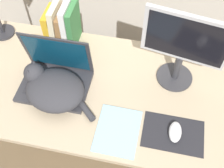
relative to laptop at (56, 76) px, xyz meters
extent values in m
cube|color=tan|center=(0.16, 0.01, -0.07)|extent=(1.40, 0.73, 0.03)
cylinder|color=#38383D|center=(-0.49, 0.33, -0.42)|extent=(0.04, 0.04, 0.68)
cylinder|color=#38383D|center=(0.81, 0.33, -0.42)|extent=(0.04, 0.04, 0.68)
cube|color=#2D2D33|center=(0.00, -0.03, -0.04)|extent=(0.34, 0.25, 0.02)
cube|color=#28282D|center=(0.00, -0.04, -0.03)|extent=(0.28, 0.13, 0.00)
cube|color=#2D2D33|center=(0.00, 0.07, 0.09)|extent=(0.34, 0.05, 0.25)
cube|color=#0A334C|center=(0.00, 0.07, 0.09)|extent=(0.31, 0.04, 0.22)
ellipsoid|color=#333338|center=(0.03, -0.08, 0.01)|extent=(0.32, 0.29, 0.12)
sphere|color=#333338|center=(-0.09, -0.03, 0.03)|extent=(0.10, 0.10, 0.10)
cone|color=#333338|center=(-0.10, 0.00, 0.07)|extent=(0.04, 0.04, 0.03)
cone|color=#333338|center=(-0.11, -0.05, 0.07)|extent=(0.04, 0.04, 0.03)
cylinder|color=#333338|center=(0.19, -0.13, -0.03)|extent=(0.12, 0.12, 0.03)
cylinder|color=#333338|center=(0.59, 0.16, -0.05)|extent=(0.18, 0.18, 0.01)
cylinder|color=#333338|center=(0.59, 0.16, 0.04)|extent=(0.04, 0.04, 0.15)
cube|color=#B2B2B7|center=(0.59, 0.16, 0.24)|extent=(0.39, 0.09, 0.25)
cube|color=black|center=(0.59, 0.14, 0.24)|extent=(0.36, 0.06, 0.22)
cube|color=#232328|center=(0.61, -0.17, -0.05)|extent=(0.28, 0.18, 0.00)
ellipsoid|color=silver|center=(0.61, -0.17, -0.03)|extent=(0.06, 0.10, 0.03)
cube|color=gold|center=(-0.12, 0.30, 0.05)|extent=(0.04, 0.15, 0.20)
cube|color=beige|center=(-0.09, 0.30, 0.07)|extent=(0.04, 0.16, 0.25)
cube|color=olive|center=(-0.05, 0.30, 0.05)|extent=(0.04, 0.16, 0.20)
cube|color=white|center=(-0.02, 0.30, 0.08)|extent=(0.03, 0.16, 0.26)
cube|color=#387A42|center=(0.01, 0.30, 0.07)|extent=(0.03, 0.16, 0.25)
cylinder|color=#28282D|center=(-0.42, 0.28, -0.04)|extent=(0.13, 0.13, 0.01)
cube|color=#99C6E0|center=(0.36, -0.21, -0.05)|extent=(0.20, 0.24, 0.01)
camera|label=1|loc=(0.45, -0.77, 1.12)|focal=45.00mm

